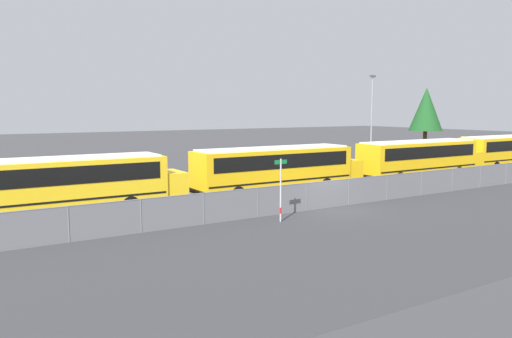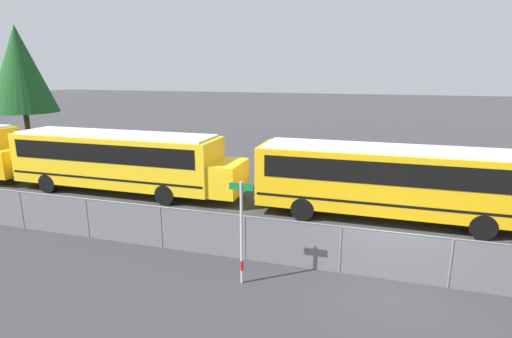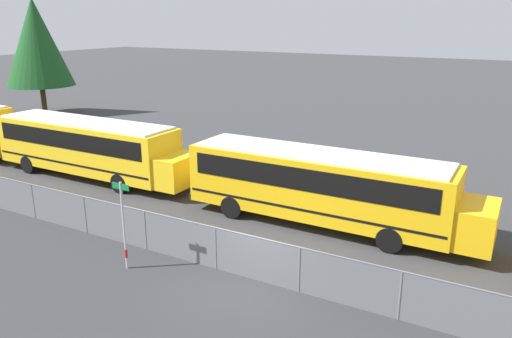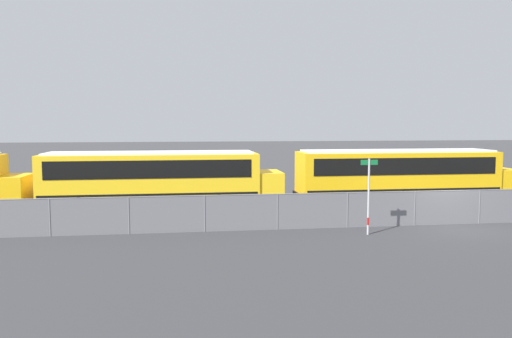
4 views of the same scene
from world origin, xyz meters
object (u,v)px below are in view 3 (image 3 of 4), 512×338
school_bus_1 (89,144)px  school_bus_2 (323,183)px  street_sign (124,224)px  tree_1 (37,42)px

school_bus_1 → school_bus_2: (13.03, -0.05, 0.00)m
school_bus_2 → street_sign: (-4.34, -6.64, -0.18)m
street_sign → tree_1: bearing=145.8°
tree_1 → school_bus_2: bearing=-20.0°
school_bus_1 → street_sign: size_ratio=3.95×
school_bus_2 → tree_1: bearing=160.0°
school_bus_1 → school_bus_2: size_ratio=1.00×
street_sign → tree_1: (-26.02, 17.67, 4.51)m
school_bus_1 → tree_1: tree_1 is taller
street_sign → tree_1: size_ratio=0.31×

